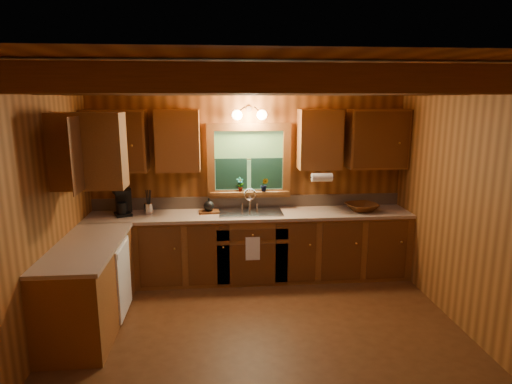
{
  "coord_description": "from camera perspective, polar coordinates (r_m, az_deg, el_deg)",
  "views": [
    {
      "loc": [
        -0.42,
        -3.91,
        2.37
      ],
      "look_at": [
        0.0,
        0.8,
        1.35
      ],
      "focal_mm": 30.58,
      "sensor_mm": 36.0,
      "label": 1
    }
  ],
  "objects": [
    {
      "name": "dishwasher_panel",
      "position": [
        5.1,
        -16.88,
        -10.76
      ],
      "size": [
        0.02,
        0.6,
        0.8
      ],
      "primitive_type": "cube",
      "color": "white",
      "rests_on": "base_cabinets"
    },
    {
      "name": "cutting_board",
      "position": [
        5.75,
        -6.16,
        -2.6
      ],
      "size": [
        0.28,
        0.21,
        0.02
      ],
      "primitive_type": "cube",
      "rotation": [
        0.0,
        0.0,
        0.13
      ],
      "color": "#522A11",
      "rests_on": "countertop"
    },
    {
      "name": "upper_cabinets",
      "position": [
        5.36,
        -6.65,
        6.42
      ],
      "size": [
        4.19,
        1.77,
        0.78
      ],
      "color": "brown",
      "rests_on": "room"
    },
    {
      "name": "base_cabinets",
      "position": [
        5.55,
        -5.59,
        -8.36
      ],
      "size": [
        4.2,
        2.22,
        0.86
      ],
      "color": "brown",
      "rests_on": "ground"
    },
    {
      "name": "sink",
      "position": [
        5.74,
        -0.71,
        -3.14
      ],
      "size": [
        0.82,
        0.48,
        0.43
      ],
      "color": "silver",
      "rests_on": "countertop"
    },
    {
      "name": "wicker_basket",
      "position": [
        5.97,
        13.69,
        -1.95
      ],
      "size": [
        0.5,
        0.5,
        0.1
      ],
      "primitive_type": "imported",
      "rotation": [
        0.0,
        0.0,
        0.24
      ],
      "color": "#48230C",
      "rests_on": "countertop"
    },
    {
      "name": "potted_plant_right",
      "position": [
        5.84,
        1.11,
        0.95
      ],
      "size": [
        0.12,
        0.11,
        0.19
      ],
      "primitive_type": "imported",
      "rotation": [
        0.0,
        0.0,
        -0.3
      ],
      "color": "#522A11",
      "rests_on": "window_sill"
    },
    {
      "name": "dish_towel",
      "position": [
        5.52,
        -0.43,
        -7.43
      ],
      "size": [
        0.18,
        0.01,
        0.3
      ],
      "primitive_type": "cube",
      "color": "white",
      "rests_on": "base_cabinets"
    },
    {
      "name": "wall_sconce",
      "position": [
        5.68,
        -0.86,
        10.09
      ],
      "size": [
        0.45,
        0.21,
        0.17
      ],
      "color": "black",
      "rests_on": "room"
    },
    {
      "name": "utensil_crock",
      "position": [
        5.82,
        -13.88,
        -2.04
      ],
      "size": [
        0.11,
        0.11,
        0.32
      ],
      "rotation": [
        0.0,
        0.0,
        -0.32
      ],
      "color": "silver",
      "rests_on": "countertop"
    },
    {
      "name": "room",
      "position": [
        4.08,
        0.99,
        -3.05
      ],
      "size": [
        4.2,
        4.2,
        4.2
      ],
      "color": "#4D2912",
      "rests_on": "ground"
    },
    {
      "name": "countertop",
      "position": [
        5.41,
        -5.54,
        -3.87
      ],
      "size": [
        4.2,
        2.24,
        0.04
      ],
      "color": "#9E826D",
      "rests_on": "base_cabinets"
    },
    {
      "name": "coffee_maker",
      "position": [
        5.84,
        -17.02,
        -1.28
      ],
      "size": [
        0.19,
        0.24,
        0.34
      ],
      "rotation": [
        0.0,
        0.0,
        0.42
      ],
      "color": "black",
      "rests_on": "countertop"
    },
    {
      "name": "window",
      "position": [
        5.86,
        -0.92,
        3.91
      ],
      "size": [
        1.12,
        0.08,
        1.0
      ],
      "color": "brown",
      "rests_on": "room"
    },
    {
      "name": "teakettle",
      "position": [
        5.73,
        -6.18,
        -1.81
      ],
      "size": [
        0.14,
        0.14,
        0.17
      ],
      "rotation": [
        0.0,
        0.0,
        0.19
      ],
      "color": "black",
      "rests_on": "cutting_board"
    },
    {
      "name": "paper_towel_roll",
      "position": [
        5.69,
        8.61,
        1.92
      ],
      "size": [
        0.27,
        0.11,
        0.11
      ],
      "primitive_type": "cylinder",
      "rotation": [
        0.0,
        1.57,
        0.0
      ],
      "color": "white",
      "rests_on": "upper_cabinets"
    },
    {
      "name": "ceiling_beams",
      "position": [
        3.94,
        1.06,
        13.9
      ],
      "size": [
        4.2,
        2.54,
        0.18
      ],
      "color": "brown",
      "rests_on": "room"
    },
    {
      "name": "potted_plant_left",
      "position": [
        5.85,
        -2.09,
        1.0
      ],
      "size": [
        0.12,
        0.09,
        0.19
      ],
      "primitive_type": "imported",
      "rotation": [
        0.0,
        0.0,
        0.22
      ],
      "color": "#522A11",
      "rests_on": "window_sill"
    },
    {
      "name": "backsplash",
      "position": [
        5.98,
        -0.92,
        -1.28
      ],
      "size": [
        4.2,
        0.02,
        0.16
      ],
      "primitive_type": "cube",
      "color": "gray",
      "rests_on": "room"
    },
    {
      "name": "window_sill",
      "position": [
        5.88,
        -0.88,
        -0.1
      ],
      "size": [
        1.06,
        0.14,
        0.04
      ],
      "primitive_type": "cube",
      "color": "brown",
      "rests_on": "room"
    }
  ]
}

